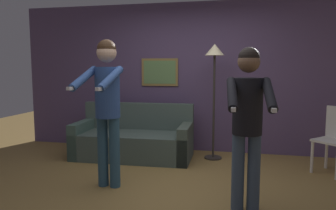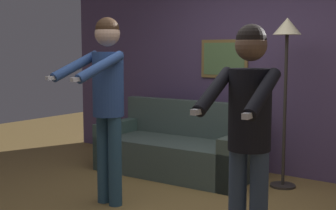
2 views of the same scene
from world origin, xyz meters
name	(u,v)px [view 2 (image 2 of 2)]	position (x,y,z in m)	size (l,w,h in m)	color
back_wall_assembly	(269,67)	(-0.01, 1.99, 1.30)	(6.40, 0.09, 2.60)	#564368
couch	(177,151)	(-0.88, 1.29, 0.28)	(1.93, 0.91, 0.87)	#45554E
torchiere_lamp	(287,50)	(0.40, 1.50, 1.51)	(0.31, 0.31, 1.85)	#332D28
person_standing_left	(107,91)	(-0.76, -0.06, 1.12)	(0.46, 0.74, 1.81)	#2D526D
person_standing_right	(249,121)	(0.90, -0.40, 1.02)	(0.47, 0.69, 1.68)	#3A4D66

